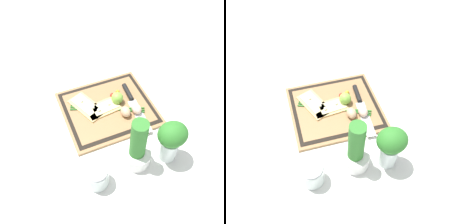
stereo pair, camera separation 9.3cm
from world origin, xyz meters
The scene contains 14 objects.
ground_plane centered at (0.00, 0.00, 0.00)m, with size 6.00×6.00×0.00m, color silver.
cutting_board centered at (0.00, 0.00, 0.01)m, with size 0.41×0.37×0.02m.
pizza_slice_near centered at (0.09, -0.04, 0.02)m, with size 0.15×0.19×0.02m.
pizza_slice_far centered at (0.02, 0.00, 0.02)m, with size 0.16×0.10×0.02m.
knife centered at (-0.12, 0.00, 0.02)m, with size 0.05×0.29×0.02m.
egg_brown centered at (-0.05, 0.07, 0.04)m, with size 0.04×0.06×0.04m, color tan.
egg_pink centered at (-0.11, 0.07, 0.04)m, with size 0.04×0.06×0.04m, color beige.
lime centered at (-0.05, -0.01, 0.04)m, with size 0.06×0.06×0.06m, color #7FB742.
cherry_tomato_red centered at (-0.04, -0.05, 0.03)m, with size 0.02×0.02×0.02m, color red.
cherry_tomato_yellow centered at (-0.08, -0.06, 0.03)m, with size 0.02×0.02×0.02m, color gold.
scallion_bunch centered at (0.01, 0.01, 0.02)m, with size 0.32×0.17×0.01m.
herb_pot centered at (0.00, 0.29, 0.08)m, with size 0.11×0.11×0.24m.
sauce_jar centered at (0.17, 0.31, 0.04)m, with size 0.09×0.09×0.09m.
herb_glass centered at (-0.12, 0.31, 0.12)m, with size 0.11×0.10×0.20m.
Camera 1 is at (0.29, 0.72, 0.92)m, focal length 42.00 mm.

